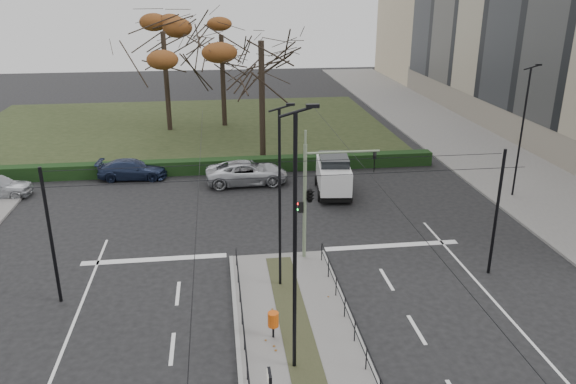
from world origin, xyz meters
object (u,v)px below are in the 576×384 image
object	(u,v)px
streetlamp_median_far	(280,198)
streetlamp_sidewalk	(522,131)
white_van	(333,174)
litter_bin	(273,320)
parked_car_fourth	(247,173)
traffic_light	(312,193)
bare_tree_center	(221,42)
rust_tree	(163,31)
streetlamp_median_near	(296,245)
bare_tree_near	(261,50)
info_panel	(270,384)
parked_car_third	(132,169)

from	to	relation	value
streetlamp_median_far	streetlamp_sidewalk	world-z (taller)	streetlamp_sidewalk
white_van	litter_bin	bearing A→B (deg)	-109.63
litter_bin	parked_car_fourth	distance (m)	17.95
traffic_light	white_van	size ratio (longest dim) A/B	1.17
streetlamp_median_far	bare_tree_center	distance (m)	30.80
streetlamp_sidewalk	white_van	distance (m)	11.73
litter_bin	rust_tree	size ratio (longest dim) A/B	0.09
streetlamp_median_far	streetlamp_median_near	bearing A→B (deg)	-91.75
traffic_light	rust_tree	xyz separation A→B (m)	(-8.54, 26.96, 5.34)
parked_car_fourth	bare_tree_near	size ratio (longest dim) A/B	0.47
streetlamp_median_near	streetlamp_sidewalk	xyz separation A→B (m)	(16.05, 14.96, -0.55)
traffic_light	streetlamp_sidewalk	size ratio (longest dim) A/B	0.70
streetlamp_median_near	bare_tree_near	xyz separation A→B (m)	(1.12, 25.37, 3.36)
streetlamp_sidewalk	bare_tree_center	distance (m)	27.86
litter_bin	streetlamp_median_near	distance (m)	4.36
traffic_light	bare_tree_near	world-z (taller)	bare_tree_near
streetlamp_median_far	parked_car_fourth	world-z (taller)	streetlamp_median_far
traffic_light	rust_tree	world-z (taller)	rust_tree
info_panel	bare_tree_center	bearing A→B (deg)	90.58
white_van	rust_tree	world-z (taller)	rust_tree
traffic_light	streetlamp_median_far	bearing A→B (deg)	-125.41
parked_car_fourth	white_van	bearing A→B (deg)	-117.21
litter_bin	streetlamp_median_near	bearing A→B (deg)	-72.46
parked_car_third	bare_tree_near	bearing A→B (deg)	-65.05
litter_bin	info_panel	world-z (taller)	info_panel
litter_bin	rust_tree	distance (m)	34.86
info_panel	parked_car_fourth	xyz separation A→B (m)	(0.71, 22.48, -0.94)
parked_car_third	white_van	xyz separation A→B (m)	(13.15, -4.53, 0.61)
streetlamp_median_near	parked_car_fourth	distance (m)	20.16
streetlamp_median_near	white_van	world-z (taller)	streetlamp_median_near
traffic_light	rust_tree	distance (m)	28.78
litter_bin	bare_tree_near	xyz separation A→B (m)	(1.69, 23.57, 7.30)
streetlamp_sidewalk	white_van	bearing A→B (deg)	168.53
parked_car_third	bare_tree_near	size ratio (longest dim) A/B	0.40
traffic_light	litter_bin	xyz separation A→B (m)	(-2.53, -6.45, -2.56)
litter_bin	rust_tree	xyz separation A→B (m)	(-6.01, 33.42, 7.90)
traffic_light	parked_car_third	bearing A→B (deg)	127.02
streetlamp_sidewalk	white_van	world-z (taller)	streetlamp_sidewalk
parked_car_fourth	streetlamp_sidewalk	bearing A→B (deg)	-108.21
bare_tree_near	streetlamp_median_near	bearing A→B (deg)	-92.54
streetlamp_median_near	parked_car_third	size ratio (longest dim) A/B	1.98
bare_tree_center	streetlamp_sidewalk	bearing A→B (deg)	-50.47
traffic_light	streetlamp_median_far	size ratio (longest dim) A/B	0.70
litter_bin	parked_car_fourth	xyz separation A→B (m)	(0.14, 17.94, -0.13)
litter_bin	streetlamp_sidewalk	bearing A→B (deg)	38.39
litter_bin	parked_car_third	distance (m)	21.37
parked_car_fourth	rust_tree	size ratio (longest dim) A/B	0.48
litter_bin	bare_tree_center	world-z (taller)	bare_tree_center
parked_car_fourth	rust_tree	distance (m)	18.48
parked_car_third	rust_tree	xyz separation A→B (m)	(1.64, 13.46, 8.12)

